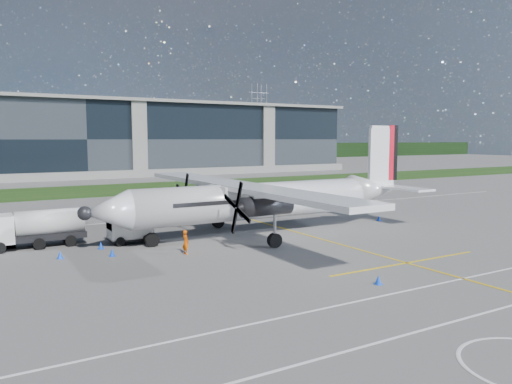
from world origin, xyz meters
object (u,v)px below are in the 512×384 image
(turboprop_aircraft, at_px, (267,179))
(safety_cone_tail, at_px, (379,218))
(ground_crew_person, at_px, (186,240))
(safety_cone_fwd, at_px, (60,255))
(pylon_east, at_px, (259,121))
(fuel_tanker_truck, at_px, (27,229))
(safety_cone_nose_port, at_px, (112,252))
(safety_cone_portwing, at_px, (378,280))
(safety_cone_nose_stbd, at_px, (101,245))
(baggage_tug, at_px, (130,229))

(turboprop_aircraft, height_order, safety_cone_tail, turboprop_aircraft)
(ground_crew_person, xyz_separation_m, safety_cone_fwd, (-7.37, 2.87, -0.68))
(pylon_east, distance_m, safety_cone_tail, 161.18)
(fuel_tanker_truck, height_order, safety_cone_nose_port, fuel_tanker_truck)
(safety_cone_nose_port, xyz_separation_m, safety_cone_portwing, (10.38, -13.38, 0.00))
(safety_cone_nose_stbd, relative_size, safety_cone_portwing, 1.00)
(turboprop_aircraft, height_order, fuel_tanker_truck, turboprop_aircraft)
(safety_cone_tail, xyz_separation_m, safety_cone_portwing, (-14.64, -15.06, 0.00))
(safety_cone_tail, relative_size, safety_cone_nose_stbd, 1.00)
(turboprop_aircraft, xyz_separation_m, safety_cone_fwd, (-15.64, -0.43, -4.16))
(safety_cone_nose_stbd, bearing_deg, turboprop_aircraft, -5.06)
(safety_cone_portwing, bearing_deg, safety_cone_tail, 45.81)
(fuel_tanker_truck, bearing_deg, pylon_east, 53.97)
(turboprop_aircraft, height_order, baggage_tug, turboprop_aircraft)
(turboprop_aircraft, xyz_separation_m, safety_cone_portwing, (-2.23, -14.81, -4.16))
(ground_crew_person, distance_m, safety_cone_nose_stbd, 6.32)
(turboprop_aircraft, height_order, safety_cone_portwing, turboprop_aircraft)
(turboprop_aircraft, relative_size, ground_crew_person, 15.84)
(safety_cone_tail, bearing_deg, fuel_tanker_truck, 172.68)
(safety_cone_tail, height_order, safety_cone_portwing, same)
(safety_cone_nose_port, relative_size, safety_cone_tail, 1.00)
(safety_cone_tail, bearing_deg, safety_cone_nose_port, -176.17)
(fuel_tanker_truck, relative_size, ground_crew_person, 3.74)
(safety_cone_portwing, bearing_deg, pylon_east, 61.30)
(baggage_tug, bearing_deg, safety_cone_portwing, -64.44)
(pylon_east, xyz_separation_m, safety_cone_nose_port, (-97.13, -145.07, -14.75))
(fuel_tanker_truck, distance_m, safety_cone_portwing, 23.99)
(safety_cone_nose_stbd, bearing_deg, safety_cone_fwd, -151.76)
(pylon_east, relative_size, ground_crew_person, 16.17)
(turboprop_aircraft, relative_size, safety_cone_nose_stbd, 58.77)
(safety_cone_portwing, bearing_deg, safety_cone_fwd, 133.01)
(safety_cone_tail, xyz_separation_m, safety_cone_nose_stbd, (-25.14, 0.88, 0.00))
(baggage_tug, xyz_separation_m, safety_cone_nose_stbd, (-2.38, -1.04, -0.73))
(ground_crew_person, height_order, safety_cone_nose_stbd, ground_crew_person)
(baggage_tug, height_order, safety_cone_tail, baggage_tug)
(fuel_tanker_truck, relative_size, safety_cone_nose_port, 13.87)
(turboprop_aircraft, distance_m, safety_cone_tail, 13.09)
(pylon_east, xyz_separation_m, safety_cone_portwing, (-86.74, -158.46, -14.75))
(turboprop_aircraft, distance_m, safety_cone_portwing, 15.55)
(pylon_east, distance_m, fuel_tanker_truck, 173.18)
(pylon_east, distance_m, safety_cone_portwing, 181.25)
(pylon_east, xyz_separation_m, fuel_tanker_truck, (-101.55, -139.61, -13.70))
(pylon_east, bearing_deg, safety_cone_portwing, -118.70)
(baggage_tug, relative_size, safety_cone_fwd, 6.54)
(pylon_east, xyz_separation_m, turboprop_aircraft, (-84.51, -143.64, -10.59))
(turboprop_aircraft, relative_size, safety_cone_fwd, 58.77)
(safety_cone_tail, bearing_deg, turboprop_aircraft, -178.85)
(safety_cone_portwing, bearing_deg, safety_cone_nose_port, 127.80)
(pylon_east, distance_m, baggage_tug, 170.91)
(baggage_tug, distance_m, ground_crew_person, 5.86)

